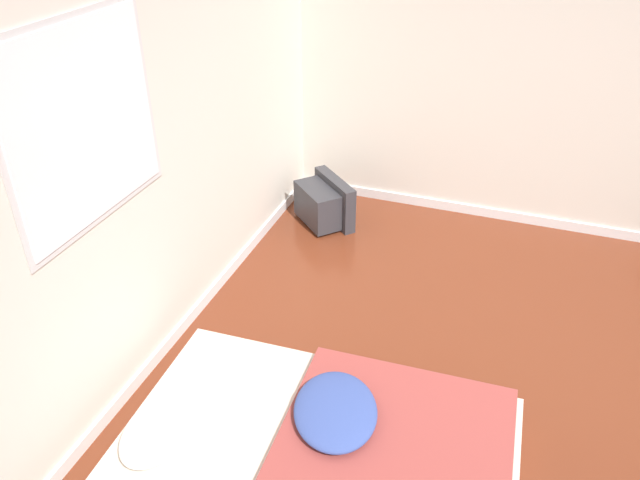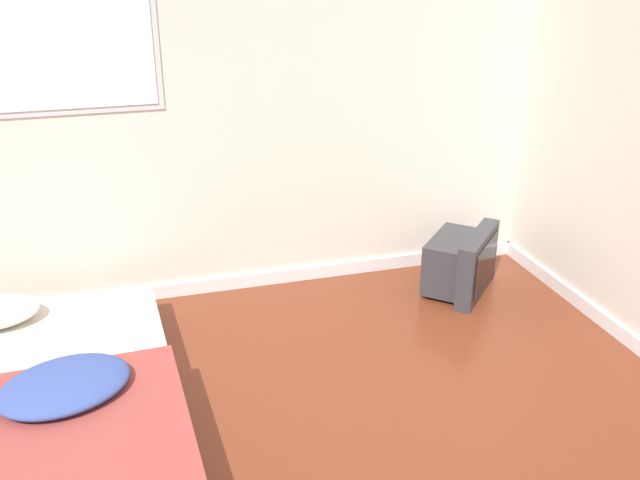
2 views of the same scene
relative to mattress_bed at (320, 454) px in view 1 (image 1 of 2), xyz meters
name	(u,v)px [view 1 (image 1 of 2)]	position (x,y,z in m)	size (l,w,h in m)	color
ground_plane	(561,436)	(0.70, -1.23, -0.14)	(20.00, 20.00, 0.00)	maroon
wall_back	(145,168)	(0.69, 1.34, 1.15)	(7.31, 0.08, 2.60)	silver
wall_right	(604,88)	(3.18, -1.23, 1.14)	(0.08, 7.47, 2.60)	silver
mattress_bed	(320,454)	(0.00, 0.00, 0.00)	(1.38, 2.10, 0.37)	beige
crt_tv	(325,203)	(2.55, 0.87, 0.06)	(0.62, 0.63, 0.41)	#333338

